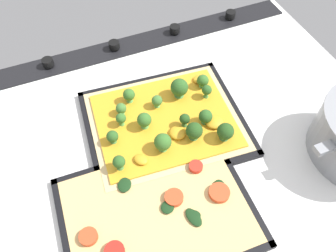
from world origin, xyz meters
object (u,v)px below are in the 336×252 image
(broccoli_pizza, at_px, (168,120))
(baking_tray_back, at_px, (157,213))
(veggie_pizza_back, at_px, (158,211))
(baking_tray_front, at_px, (165,124))

(broccoli_pizza, height_order, baking_tray_back, broccoli_pizza)
(broccoli_pizza, relative_size, veggie_pizza_back, 1.01)
(veggie_pizza_back, bearing_deg, baking_tray_front, -115.43)
(baking_tray_back, bearing_deg, broccoli_pizza, -117.89)
(baking_tray_back, relative_size, veggie_pizza_back, 1.08)
(baking_tray_front, xyz_separation_m, baking_tray_back, (0.09, 0.18, 0.00))
(broccoli_pizza, height_order, veggie_pizza_back, broccoli_pizza)
(baking_tray_front, distance_m, broccoli_pizza, 0.02)
(baking_tray_front, height_order, baking_tray_back, same)
(baking_tray_front, relative_size, baking_tray_back, 1.01)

